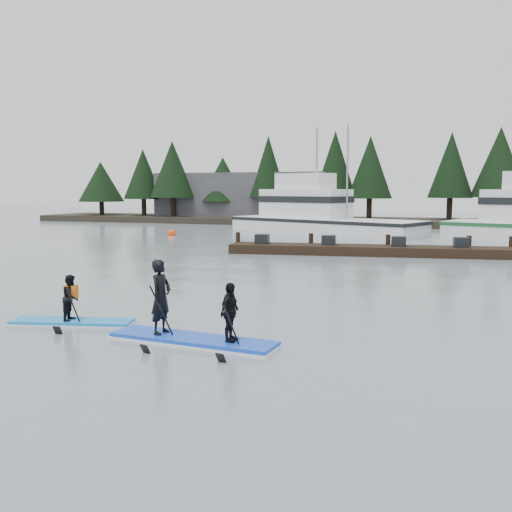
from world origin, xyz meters
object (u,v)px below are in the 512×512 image
(paddleboard_duo, at_px, (190,318))
(paddleboard_solo, at_px, (72,309))
(fishing_boat_large, at_px, (319,224))
(floating_dock, at_px, (368,250))

(paddleboard_duo, bearing_deg, paddleboard_solo, 175.09)
(fishing_boat_large, distance_m, paddleboard_duo, 32.28)
(paddleboard_solo, height_order, paddleboard_duo, paddleboard_duo)
(fishing_boat_large, relative_size, floating_dock, 1.11)
(paddleboard_duo, bearing_deg, fishing_boat_large, 102.58)
(paddleboard_solo, xyz_separation_m, paddleboard_duo, (3.52, -0.62, 0.16))
(floating_dock, bearing_deg, paddleboard_duo, -101.70)
(floating_dock, bearing_deg, paddleboard_solo, -112.95)
(paddleboard_solo, relative_size, paddleboard_duo, 0.80)
(fishing_boat_large, height_order, paddleboard_solo, fishing_boat_large)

